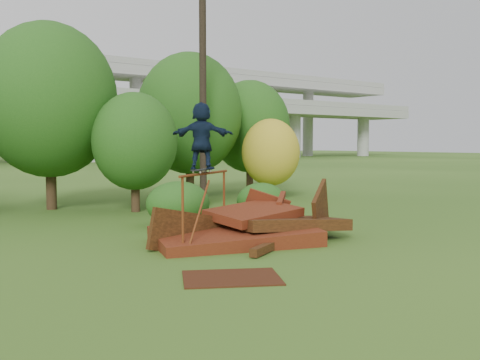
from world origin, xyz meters
TOP-DOWN VIEW (x-y plane):
  - ground at (0.00, 0.00)m, footprint 240.00×240.00m
  - scrap_pile at (-0.66, 1.71)m, footprint 5.72×3.59m
  - grind_rail at (-1.90, 1.99)m, footprint 2.36×1.54m
  - skateboard at (-2.05, 1.89)m, footprint 0.81×0.63m
  - skater at (-2.05, 1.89)m, footprint 1.44×1.38m
  - flat_plate at (-3.29, -1.08)m, footprint 2.23×2.03m
  - tree_1 at (-2.73, 11.64)m, footprint 5.15×5.15m
  - tree_2 at (-0.43, 9.04)m, footprint 3.15×3.15m
  - tree_3 at (3.66, 11.87)m, footprint 4.81×4.81m
  - tree_4 at (6.48, 9.47)m, footprint 2.66×2.66m
  - tree_5 at (7.64, 12.53)m, footprint 4.10×4.10m
  - shrub_left at (-0.86, 5.14)m, footprint 2.01×1.85m
  - shrub_right at (2.21, 4.84)m, footprint 1.72×1.58m
  - utility_pole at (2.38, 8.74)m, footprint 1.40×0.28m

SIDE VIEW (x-z plane):
  - ground at x=0.00m, z-range 0.00..0.00m
  - flat_plate at x=-3.29m, z-range 0.00..0.03m
  - scrap_pile at x=-0.66m, z-range -0.64..1.29m
  - shrub_right at x=2.21m, z-range 0.00..1.22m
  - shrub_left at x=-0.86m, z-range 0.00..1.39m
  - grind_rail at x=-1.90m, z-range 0.40..2.24m
  - skateboard at x=-2.05m, z-range 1.87..1.95m
  - tree_4 at x=6.48m, z-range 0.30..3.97m
  - tree_2 at x=-0.43m, z-range 0.40..4.85m
  - skater at x=-2.05m, z-range 1.93..3.56m
  - tree_5 at x=7.64m, z-range 0.52..6.28m
  - tree_3 at x=3.66m, z-range 0.56..7.25m
  - tree_1 at x=-2.73m, z-range 0.61..7.77m
  - utility_pole at x=2.38m, z-range 0.07..9.20m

